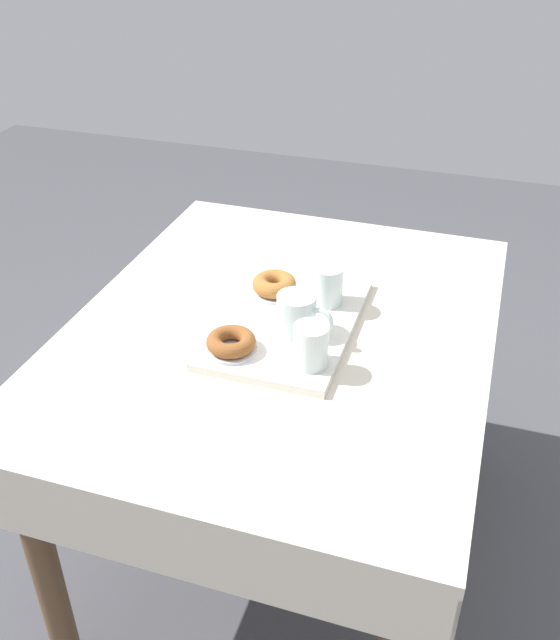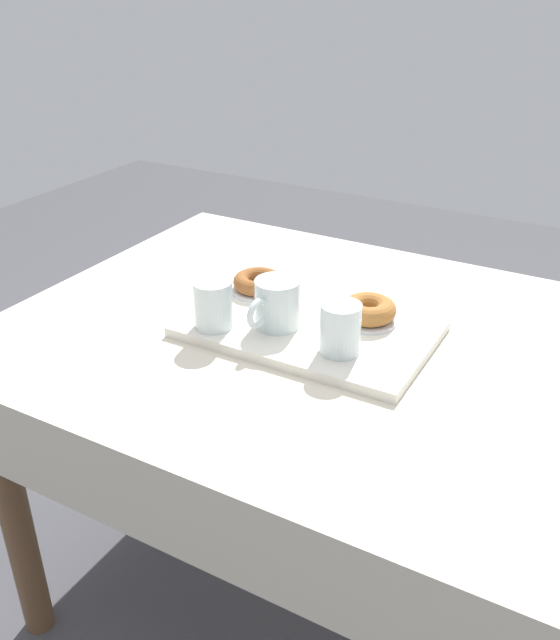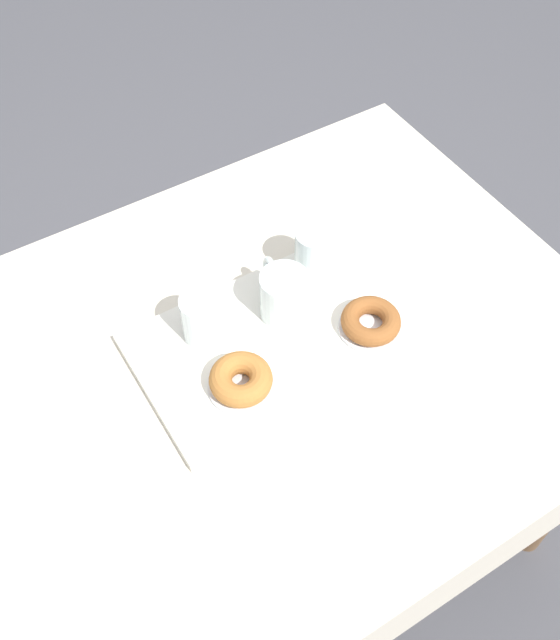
# 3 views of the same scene
# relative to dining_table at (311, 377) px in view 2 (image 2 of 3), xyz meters

# --- Properties ---
(ground_plane) EXTENTS (6.00, 6.00, 0.00)m
(ground_plane) POSITION_rel_dining_table_xyz_m (0.00, 0.00, -0.62)
(ground_plane) COLOR #47474C
(dining_table) EXTENTS (1.18, 0.94, 0.73)m
(dining_table) POSITION_rel_dining_table_xyz_m (0.00, 0.00, 0.00)
(dining_table) COLOR beige
(dining_table) RESTS_ON ground
(serving_tray) EXTENTS (0.47, 0.30, 0.02)m
(serving_tray) POSITION_rel_dining_table_xyz_m (0.00, -0.01, 0.12)
(serving_tray) COLOR silver
(serving_tray) RESTS_ON dining_table
(tea_mug_left) EXTENTS (0.09, 0.13, 0.09)m
(tea_mug_left) POSITION_rel_dining_table_xyz_m (-0.05, -0.05, 0.17)
(tea_mug_left) COLOR silver
(tea_mug_left) RESTS_ON serving_tray
(water_glass_near) EXTENTS (0.07, 0.07, 0.09)m
(water_glass_near) POSITION_rel_dining_table_xyz_m (-0.15, -0.11, 0.17)
(water_glass_near) COLOR silver
(water_glass_near) RESTS_ON serving_tray
(water_glass_far) EXTENTS (0.07, 0.07, 0.09)m
(water_glass_far) POSITION_rel_dining_table_xyz_m (0.09, -0.08, 0.17)
(water_glass_far) COLOR silver
(water_glass_far) RESTS_ON serving_tray
(donut_plate_left) EXTENTS (0.11, 0.11, 0.01)m
(donut_plate_left) POSITION_rel_dining_table_xyz_m (0.09, 0.05, 0.13)
(donut_plate_left) COLOR silver
(donut_plate_left) RESTS_ON serving_tray
(sugar_donut_left) EXTENTS (0.11, 0.11, 0.04)m
(sugar_donut_left) POSITION_rel_dining_table_xyz_m (0.09, 0.05, 0.16)
(sugar_donut_left) COLOR #A3662D
(sugar_donut_left) RESTS_ON donut_plate_left
(donut_plate_right) EXTENTS (0.11, 0.11, 0.01)m
(donut_plate_right) POSITION_rel_dining_table_xyz_m (-0.16, 0.06, 0.13)
(donut_plate_right) COLOR silver
(donut_plate_right) RESTS_ON serving_tray
(sugar_donut_right) EXTENTS (0.11, 0.11, 0.03)m
(sugar_donut_right) POSITION_rel_dining_table_xyz_m (-0.16, 0.06, 0.15)
(sugar_donut_right) COLOR brown
(sugar_donut_right) RESTS_ON donut_plate_right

